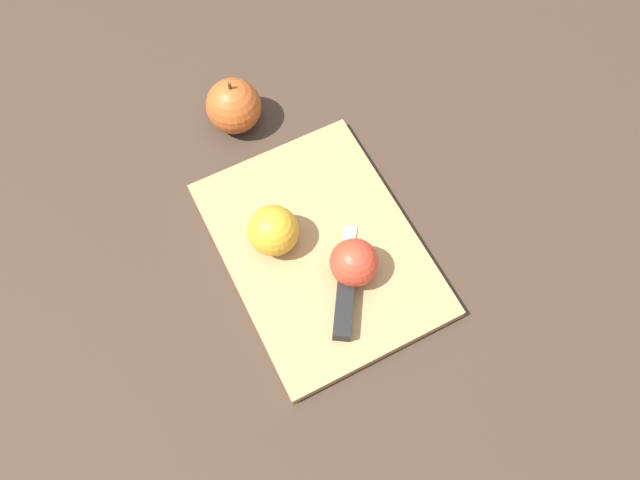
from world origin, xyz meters
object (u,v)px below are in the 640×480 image
at_px(apple_whole, 234,106).
at_px(knife, 344,304).
at_px(apple_half_left, 274,231).
at_px(apple_half_right, 354,263).

bearing_deg(apple_whole, knife, -0.09).
bearing_deg(apple_whole, apple_half_left, -10.12).
xyz_separation_m(apple_half_left, knife, (0.13, 0.04, -0.02)).
relative_size(knife, apple_whole, 1.56).
distance_m(apple_half_left, apple_whole, 0.23).
xyz_separation_m(apple_half_right, knife, (0.04, -0.04, -0.02)).
distance_m(apple_half_right, knife, 0.06).
distance_m(apple_half_right, apple_whole, 0.32).
xyz_separation_m(knife, apple_whole, (-0.35, 0.00, 0.01)).
distance_m(apple_half_left, apple_half_right, 0.12).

